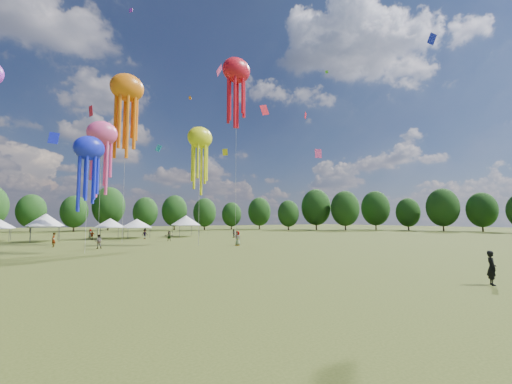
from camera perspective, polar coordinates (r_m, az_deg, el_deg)
ground at (r=16.68m, az=18.31°, el=-16.65°), size 300.00×300.00×0.00m
observer_main at (r=21.97m, az=35.74°, el=-10.65°), size 0.79×0.76×1.82m
spectator_near at (r=43.66m, az=-25.69°, el=-7.76°), size 0.89×0.74×1.67m
spectators_far at (r=56.17m, az=-16.85°, el=-7.23°), size 29.65×30.73×1.89m
festival_tents at (r=64.60m, az=-24.47°, el=-4.72°), size 35.74×10.09×4.39m
show_kites at (r=53.07m, az=-18.66°, el=13.88°), size 39.38×17.79×31.85m
small_kites at (r=59.26m, az=-20.17°, el=23.27°), size 64.08×58.18×42.85m
treeline at (r=73.31m, az=-26.40°, el=-1.85°), size 201.57×95.24×13.43m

